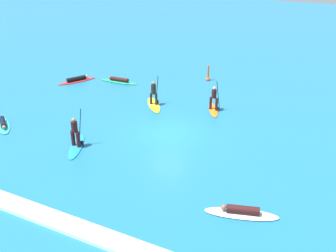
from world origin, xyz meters
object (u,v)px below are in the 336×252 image
object	(u,v)px
marker_buoy	(208,77)
surfer_on_green_board	(119,81)
surfer_on_orange_board	(214,103)
surfer_on_white_board	(241,212)
surfer_on_yellow_board	(154,100)
surfer_on_red_board	(77,80)
surfer_on_teal_board	(3,124)
surfer_on_blue_board	(76,139)

from	to	relation	value
marker_buoy	surfer_on_green_board	bearing A→B (deg)	-149.58
surfer_on_orange_board	surfer_on_white_board	xyz separation A→B (m)	(5.05, -10.01, -0.37)
surfer_on_yellow_board	surfer_on_white_board	bearing A→B (deg)	-172.56
surfer_on_orange_board	surfer_on_red_board	size ratio (longest dim) A/B	0.78
surfer_on_orange_board	surfer_on_yellow_board	distance (m)	4.17
surfer_on_teal_board	surfer_on_white_board	bearing A→B (deg)	31.10
marker_buoy	surfer_on_white_board	bearing A→B (deg)	-63.93
surfer_on_white_board	marker_buoy	xyz separation A→B (m)	(-7.70, 15.75, 0.13)
surfer_on_green_board	surfer_on_red_board	xyz separation A→B (m)	(-3.17, -1.36, 0.00)
surfer_on_yellow_board	marker_buoy	world-z (taller)	surfer_on_yellow_board
surfer_on_orange_board	surfer_on_white_board	size ratio (longest dim) A/B	0.78
surfer_on_blue_board	surfer_on_teal_board	bearing A→B (deg)	61.73
surfer_on_teal_board	surfer_on_orange_board	bearing A→B (deg)	75.01
surfer_on_yellow_board	surfer_on_green_board	bearing A→B (deg)	20.16
surfer_on_white_board	marker_buoy	distance (m)	17.53
surfer_on_orange_board	surfer_on_yellow_board	size ratio (longest dim) A/B	0.89
surfer_on_red_board	surfer_on_orange_board	bearing A→B (deg)	-65.92
surfer_on_white_board	surfer_on_yellow_board	world-z (taller)	surfer_on_yellow_board
surfer_on_teal_board	marker_buoy	distance (m)	16.12
surfer_on_red_board	surfer_on_white_board	bearing A→B (deg)	-94.61
surfer_on_orange_board	surfer_on_green_board	xyz separation A→B (m)	(-8.93, 2.05, -0.37)
surfer_on_teal_board	surfer_on_white_board	xyz separation A→B (m)	(15.79, -1.80, 0.00)
surfer_on_orange_board	surfer_on_green_board	size ratio (longest dim) A/B	0.76
marker_buoy	surfer_on_red_board	bearing A→B (deg)	-151.89
surfer_on_orange_board	surfer_on_teal_board	distance (m)	13.52
surfer_on_yellow_board	surfer_on_red_board	world-z (taller)	surfer_on_yellow_board
surfer_on_orange_board	surfer_on_teal_board	world-z (taller)	surfer_on_orange_board
surfer_on_teal_board	surfer_on_red_board	distance (m)	9.01
surfer_on_teal_board	surfer_on_red_board	bearing A→B (deg)	136.29
surfer_on_green_board	surfer_on_blue_board	xyz separation A→B (m)	(3.96, -10.37, 0.36)
surfer_on_green_board	surfer_on_blue_board	size ratio (longest dim) A/B	1.10
surfer_on_green_board	surfer_on_yellow_board	xyz separation A→B (m)	(4.89, -3.05, 0.29)
surfer_on_yellow_board	surfer_on_blue_board	world-z (taller)	surfer_on_blue_board
surfer_on_teal_board	marker_buoy	size ratio (longest dim) A/B	1.90
surfer_on_green_board	surfer_on_white_board	xyz separation A→B (m)	(13.98, -12.06, 0.01)
surfer_on_red_board	marker_buoy	size ratio (longest dim) A/B	2.37
surfer_on_orange_board	surfer_on_red_board	xyz separation A→B (m)	(-12.10, 0.69, -0.37)
surfer_on_orange_board	surfer_on_yellow_board	bearing A→B (deg)	-102.77
surfer_on_blue_board	surfer_on_orange_board	bearing A→B (deg)	-58.07
surfer_on_orange_board	surfer_on_yellow_board	xyz separation A→B (m)	(-4.05, -1.00, -0.08)
surfer_on_red_board	surfer_on_teal_board	bearing A→B (deg)	-143.95
surfer_on_green_board	marker_buoy	xyz separation A→B (m)	(6.28, 3.69, 0.13)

